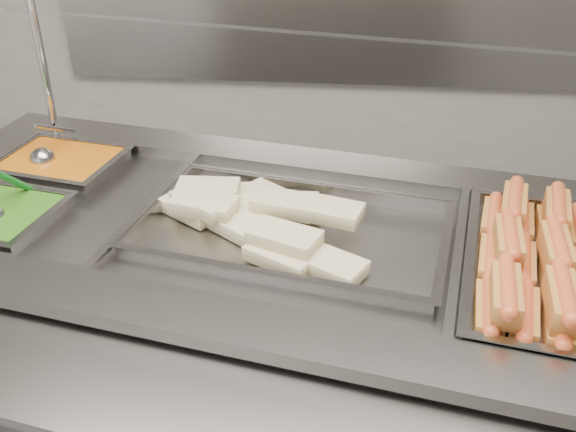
# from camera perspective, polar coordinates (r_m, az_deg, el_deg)

# --- Properties ---
(steam_counter) EXTENTS (2.14, 1.26, 0.96)m
(steam_counter) POSITION_cam_1_polar(r_m,az_deg,el_deg) (1.87, -1.61, -13.16)
(steam_counter) COLOR slate
(steam_counter) RESTS_ON ground
(tray_rail) EXTENTS (1.94, 0.75, 0.06)m
(tray_rail) POSITION_cam_1_polar(r_m,az_deg,el_deg) (1.21, -10.20, -15.50)
(tray_rail) COLOR gray
(tray_rail) RESTS_ON steam_counter
(sneeze_guard) EXTENTS (1.79, 0.65, 0.47)m
(sneeze_guard) POSITION_cam_1_polar(r_m,az_deg,el_deg) (1.63, 0.57, 15.53)
(sneeze_guard) COLOR silver
(sneeze_guard) RESTS_ON steam_counter
(pan_hotdogs) EXTENTS (0.47, 0.65, 0.11)m
(pan_hotdogs) POSITION_cam_1_polar(r_m,az_deg,el_deg) (1.56, 22.31, -5.48)
(pan_hotdogs) COLOR gray
(pan_hotdogs) RESTS_ON steam_counter
(pan_wraps) EXTENTS (0.80, 0.56, 0.07)m
(pan_wraps) POSITION_cam_1_polar(r_m,az_deg,el_deg) (1.57, 0.37, -1.69)
(pan_wraps) COLOR gray
(pan_wraps) RESTS_ON steam_counter
(pan_beans) EXTENTS (0.36, 0.31, 0.11)m
(pan_beans) POSITION_cam_1_polar(r_m,az_deg,el_deg) (2.01, -19.40, 3.63)
(pan_beans) COLOR gray
(pan_beans) RESTS_ON steam_counter
(hotdogs_in_buns) EXTENTS (0.42, 0.60, 0.13)m
(hotdogs_in_buns) POSITION_cam_1_polar(r_m,az_deg,el_deg) (1.52, 22.55, -4.05)
(hotdogs_in_buns) COLOR #AD6C24
(hotdogs_in_buns) RESTS_ON pan_hotdogs
(tortilla_wraps) EXTENTS (0.55, 0.46, 0.07)m
(tortilla_wraps) POSITION_cam_1_polar(r_m,az_deg,el_deg) (1.59, -2.97, 0.16)
(tortilla_wraps) COLOR #C7B885
(tortilla_wraps) RESTS_ON pan_wraps
(ladle) EXTENTS (0.08, 0.21, 0.15)m
(ladle) POSITION_cam_1_polar(r_m,az_deg,el_deg) (2.00, -20.89, 4.86)
(ladle) COLOR #A5A5A9
(ladle) RESTS_ON pan_beans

